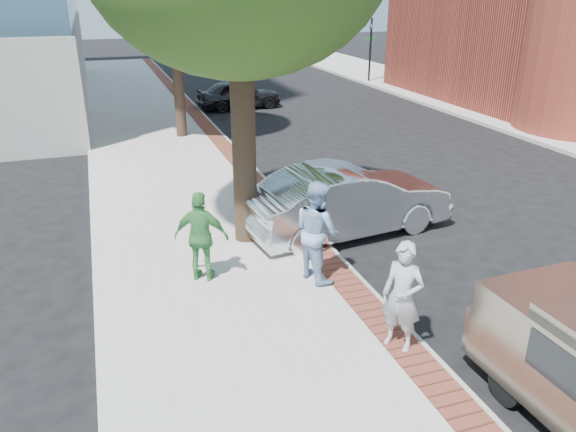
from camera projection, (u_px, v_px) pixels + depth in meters
name	position (u px, v px, depth m)	size (l,w,h in m)	color
ground	(299.00, 277.00, 11.49)	(120.00, 120.00, 0.00)	black
sidewalk	(171.00, 169.00, 18.02)	(5.00, 60.00, 0.15)	#9E9991
brick_strip	(237.00, 160.00, 18.65)	(0.60, 60.00, 0.01)	brown
curb	(247.00, 162.00, 18.78)	(0.10, 60.00, 0.15)	gray
sidewalk_far	(567.00, 131.00, 22.80)	(5.00, 60.00, 0.15)	#9E9991
signal_near	(176.00, 52.00, 30.17)	(0.70, 0.15, 3.80)	black
signal_far	(370.00, 45.00, 33.64)	(0.70, 0.15, 3.80)	black
parking_meter	(317.00, 211.00, 11.62)	(0.12, 0.32, 1.47)	gray
person_gray	(402.00, 296.00, 8.70)	(0.66, 0.43, 1.82)	#9C9CA1
person_officer	(317.00, 231.00, 10.82)	(0.97, 0.76, 2.00)	#83A4CA
person_green	(201.00, 237.00, 10.79)	(1.06, 0.44, 1.81)	#3F8B45
sedan_silver	(347.00, 200.00, 13.26)	(1.76, 5.04, 1.66)	silver
bg_car	(239.00, 94.00, 27.10)	(1.62, 4.02, 1.37)	black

